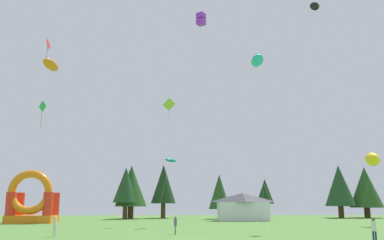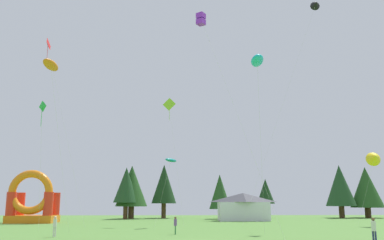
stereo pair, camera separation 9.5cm
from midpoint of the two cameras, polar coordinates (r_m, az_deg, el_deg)
name	(u,v)px [view 1 (the left image)]	position (r m, az deg, el deg)	size (l,w,h in m)	color
kite_purple_box	(201,20)	(39.51, 1.20, 13.58)	(6.41, 4.84, 19.97)	purple
kite_orange_parafoil	(51,65)	(38.11, -18.84, 7.13)	(1.58, 7.24, 14.92)	orange
kite_black_delta	(315,4)	(57.70, 16.49, 14.93)	(10.60, 1.90, 28.38)	black
kite_cyan_parafoil	(257,61)	(35.41, 8.87, 8.02)	(2.15, 6.57, 14.97)	#19B7CC
kite_red_diamond	(47,46)	(48.77, -19.27, 9.50)	(4.42, 4.70, 20.22)	red
kite_teal_parafoil	(171,160)	(49.68, -2.99, -5.53)	(2.66, 3.85, 7.96)	#0C7F7A
kite_yellow_delta	(374,157)	(56.99, 23.64, -4.72)	(3.62, 2.23, 9.31)	yellow
kite_lime_diamond	(169,106)	(56.10, -3.16, 1.93)	(2.59, 4.09, 16.22)	#8CD826
kite_green_diamond	(41,108)	(42.51, -19.98, 1.50)	(0.89, 3.58, 12.21)	green
person_midfield	(175,224)	(38.04, -2.36, -14.02)	(0.27, 0.27, 1.55)	#33723F
person_left_edge	(55,225)	(37.14, -18.33, -13.43)	(0.36, 0.36, 1.68)	silver
person_far_side	(374,228)	(32.03, 23.57, -13.43)	(0.43, 0.43, 1.79)	navy
inflatable_blue_arch	(32,204)	(61.79, -21.15, -10.68)	(6.21, 4.60, 7.08)	orange
festival_tent	(243,207)	(64.87, 6.94, -11.72)	(7.43, 4.18, 4.14)	silver
tree_row_0	(126,185)	(71.76, -9.10, -8.81)	(4.17, 4.17, 8.55)	#4C331E
tree_row_1	(131,186)	(72.84, -8.36, -8.93)	(5.41, 5.41, 8.96)	#4C331E
tree_row_2	(163,184)	(74.93, -3.96, -8.76)	(4.39, 4.39, 9.35)	#4C331E
tree_row_3	(219,192)	(71.47, 3.73, -9.78)	(3.64, 3.64, 7.40)	#4C331E
tree_row_4	(265,192)	(76.07, 9.93, -9.64)	(3.10, 3.10, 6.82)	#4C331E
tree_row_5	(339,186)	(80.04, 19.50, -8.48)	(5.30, 5.30, 9.31)	#4C331E
tree_row_6	(365,187)	(82.36, 22.62, -8.50)	(5.83, 5.83, 9.04)	#4C331E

